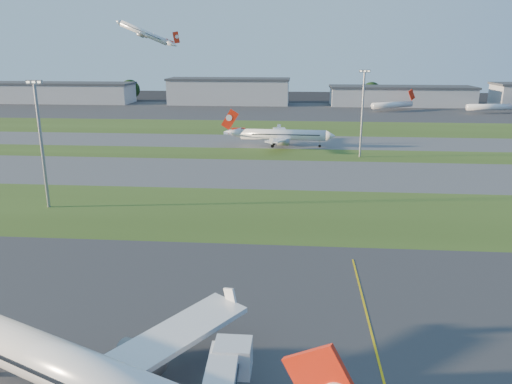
# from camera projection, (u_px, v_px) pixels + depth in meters

# --- Properties ---
(ground) EXTENTS (700.00, 700.00, 0.00)m
(ground) POSITION_uv_depth(u_px,v_px,m) (333.00, 382.00, 49.03)
(ground) COLOR black
(ground) RESTS_ON ground
(apron_near) EXTENTS (300.00, 70.00, 0.01)m
(apron_near) POSITION_uv_depth(u_px,v_px,m) (333.00, 382.00, 49.03)
(apron_near) COLOR #333335
(apron_near) RESTS_ON ground
(grass_strip_a) EXTENTS (300.00, 34.00, 0.01)m
(grass_strip_a) POSITION_uv_depth(u_px,v_px,m) (316.00, 214.00, 98.84)
(grass_strip_a) COLOR #384F1A
(grass_strip_a) RESTS_ON ground
(taxiway_a) EXTENTS (300.00, 32.00, 0.01)m
(taxiway_a) POSITION_uv_depth(u_px,v_px,m) (312.00, 174.00, 130.45)
(taxiway_a) COLOR #515154
(taxiway_a) RESTS_ON ground
(grass_strip_b) EXTENTS (300.00, 18.00, 0.01)m
(grass_strip_b) POSITION_uv_depth(u_px,v_px,m) (310.00, 155.00, 154.40)
(grass_strip_b) COLOR #384F1A
(grass_strip_b) RESTS_ON ground
(taxiway_b) EXTENTS (300.00, 26.00, 0.01)m
(taxiway_b) POSITION_uv_depth(u_px,v_px,m) (309.00, 142.00, 175.47)
(taxiway_b) COLOR #515154
(taxiway_b) RESTS_ON ground
(grass_strip_c) EXTENTS (300.00, 40.00, 0.01)m
(grass_strip_c) POSITION_uv_depth(u_px,v_px,m) (307.00, 128.00, 207.08)
(grass_strip_c) COLOR #384F1A
(grass_strip_c) RESTS_ON ground
(apron_far) EXTENTS (400.00, 80.00, 0.01)m
(apron_far) POSITION_uv_depth(u_px,v_px,m) (306.00, 111.00, 264.56)
(apron_far) COLOR #333335
(apron_far) RESTS_ON ground
(airliner_parked) EXTENTS (38.83, 33.06, 12.95)m
(airliner_parked) POSITION_uv_depth(u_px,v_px,m) (97.00, 383.00, 41.85)
(airliner_parked) COLOR white
(airliner_parked) RESTS_ON ground
(airliner_taxiing) EXTENTS (35.26, 29.89, 11.00)m
(airliner_taxiing) POSITION_uv_depth(u_px,v_px,m) (282.00, 135.00, 166.67)
(airliner_taxiing) COLOR white
(airliner_taxiing) RESTS_ON ground
(airliner_departing) EXTENTS (29.67, 25.06, 9.26)m
(airliner_departing) POSITION_uv_depth(u_px,v_px,m) (145.00, 33.00, 244.00)
(airliner_departing) COLOR white
(mini_jet_near) EXTENTS (25.31, 16.39, 9.48)m
(mini_jet_near) POSITION_uv_depth(u_px,v_px,m) (393.00, 105.00, 263.36)
(mini_jet_near) COLOR white
(mini_jet_near) RESTS_ON ground
(mini_jet_far) EXTENTS (28.41, 8.02, 9.48)m
(mini_jet_far) POSITION_uv_depth(u_px,v_px,m) (492.00, 107.00, 253.64)
(mini_jet_far) COLOR white
(mini_jet_far) RESTS_ON ground
(light_mast_west) EXTENTS (3.20, 0.70, 25.80)m
(light_mast_west) POSITION_uv_depth(u_px,v_px,m) (41.00, 136.00, 99.17)
(light_mast_west) COLOR gray
(light_mast_west) RESTS_ON ground
(light_mast_centre) EXTENTS (3.20, 0.70, 25.80)m
(light_mast_centre) POSITION_uv_depth(u_px,v_px,m) (363.00, 108.00, 147.20)
(light_mast_centre) COLOR gray
(light_mast_centre) RESTS_ON ground
(hangar_far_west) EXTENTS (91.80, 23.00, 12.20)m
(hangar_far_west) POSITION_uv_depth(u_px,v_px,m) (58.00, 92.00, 303.64)
(hangar_far_west) COLOR gray
(hangar_far_west) RESTS_ON ground
(hangar_west) EXTENTS (71.40, 23.00, 15.20)m
(hangar_west) POSITION_uv_depth(u_px,v_px,m) (229.00, 91.00, 294.80)
(hangar_west) COLOR gray
(hangar_west) RESTS_ON ground
(hangar_east) EXTENTS (81.60, 23.00, 11.20)m
(hangar_east) POSITION_uv_depth(u_px,v_px,m) (401.00, 96.00, 287.33)
(hangar_east) COLOR gray
(hangar_east) RESTS_ON ground
(tree_far_west) EXTENTS (11.00, 11.00, 12.00)m
(tree_far_west) POSITION_uv_depth(u_px,v_px,m) (7.00, 90.00, 319.21)
(tree_far_west) COLOR black
(tree_far_west) RESTS_ON ground
(tree_west) EXTENTS (12.10, 12.10, 13.20)m
(tree_west) POSITION_uv_depth(u_px,v_px,m) (130.00, 89.00, 314.52)
(tree_west) COLOR black
(tree_west) RESTS_ON ground
(tree_mid_west) EXTENTS (9.90, 9.90, 10.80)m
(tree_mid_west) POSITION_uv_depth(u_px,v_px,m) (272.00, 93.00, 303.83)
(tree_mid_west) COLOR black
(tree_mid_west) RESTS_ON ground
(tree_mid_east) EXTENTS (11.55, 11.55, 12.60)m
(tree_mid_east) POSITION_uv_depth(u_px,v_px,m) (371.00, 92.00, 301.62)
(tree_mid_east) COLOR black
(tree_mid_east) RESTS_ON ground
(tree_east) EXTENTS (10.45, 10.45, 11.40)m
(tree_east) POSITION_uv_depth(u_px,v_px,m) (501.00, 94.00, 293.86)
(tree_east) COLOR black
(tree_east) RESTS_ON ground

